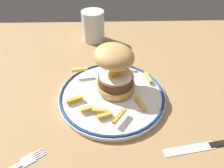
# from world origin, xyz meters

# --- Properties ---
(ground_plane) EXTENTS (1.32, 0.85, 0.04)m
(ground_plane) POSITION_xyz_m (0.00, 0.00, -0.02)
(ground_plane) COLOR #9C794D
(dinner_plate) EXTENTS (0.27, 0.27, 0.02)m
(dinner_plate) POSITION_xyz_m (0.01, -0.05, 0.01)
(dinner_plate) COLOR white
(dinner_plate) RESTS_ON ground_plane
(burger) EXTENTS (0.14, 0.13, 0.12)m
(burger) POSITION_xyz_m (0.01, -0.02, 0.07)
(burger) COLOR tan
(burger) RESTS_ON dinner_plate
(fries_pile) EXTENTS (0.22, 0.25, 0.03)m
(fries_pile) POSITION_xyz_m (0.00, -0.03, 0.02)
(fries_pile) COLOR gold
(fries_pile) RESTS_ON dinner_plate
(water_glass) EXTENTS (0.08, 0.08, 0.11)m
(water_glass) POSITION_xyz_m (-0.05, 0.27, 0.05)
(water_glass) COLOR silver
(water_glass) RESTS_ON ground_plane
(knife) EXTENTS (0.18, 0.04, 0.01)m
(knife) POSITION_xyz_m (0.21, -0.19, 0.00)
(knife) COLOR black
(knife) RESTS_ON ground_plane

